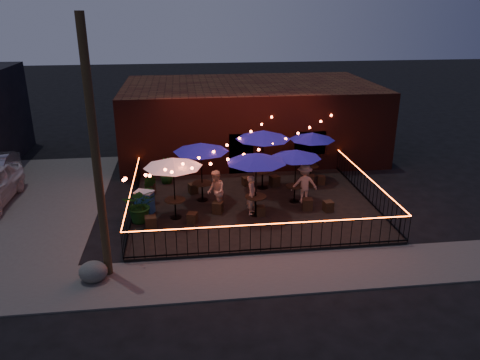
# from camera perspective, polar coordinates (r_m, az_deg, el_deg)

# --- Properties ---
(ground) EXTENTS (110.00, 110.00, 0.00)m
(ground) POSITION_cam_1_polar(r_m,az_deg,el_deg) (18.22, 2.57, -5.97)
(ground) COLOR black
(ground) RESTS_ON ground
(patio) EXTENTS (10.00, 8.00, 0.15)m
(patio) POSITION_cam_1_polar(r_m,az_deg,el_deg) (19.97, 1.61, -3.23)
(patio) COLOR black
(patio) RESTS_ON ground
(sidewalk) EXTENTS (18.00, 2.50, 0.05)m
(sidewalk) POSITION_cam_1_polar(r_m,az_deg,el_deg) (15.42, 4.62, -11.24)
(sidewalk) COLOR #484543
(sidewalk) RESTS_ON ground
(brick_building) EXTENTS (14.00, 8.00, 4.00)m
(brick_building) POSITION_cam_1_polar(r_m,az_deg,el_deg) (27.03, 1.18, 7.47)
(brick_building) COLOR black
(brick_building) RESTS_ON ground
(utility_pole) EXTENTS (0.26, 0.26, 8.00)m
(utility_pole) POSITION_cam_1_polar(r_m,az_deg,el_deg) (14.30, -17.18, 2.82)
(utility_pole) COLOR #3A2D17
(utility_pole) RESTS_ON ground
(fence_front) EXTENTS (10.00, 0.04, 1.04)m
(fence_front) POSITION_cam_1_polar(r_m,az_deg,el_deg) (16.17, 3.80, -7.01)
(fence_front) COLOR black
(fence_front) RESTS_ON patio
(fence_left) EXTENTS (0.04, 8.00, 1.04)m
(fence_left) POSITION_cam_1_polar(r_m,az_deg,el_deg) (19.65, -12.95, -2.32)
(fence_left) COLOR black
(fence_left) RESTS_ON patio
(fence_right) EXTENTS (0.04, 8.00, 1.04)m
(fence_right) POSITION_cam_1_polar(r_m,az_deg,el_deg) (21.05, 15.21, -0.96)
(fence_right) COLOR black
(fence_right) RESTS_ON patio
(festoon_lights) EXTENTS (10.02, 8.72, 1.32)m
(festoon_lights) POSITION_cam_1_polar(r_m,az_deg,el_deg) (18.71, -1.23, 3.10)
(festoon_lights) COLOR #FF4E2A
(festoon_lights) RESTS_ON ground
(cafe_table_0) EXTENTS (2.47, 2.47, 2.51)m
(cafe_table_0) POSITION_cam_1_polar(r_m,az_deg,el_deg) (18.10, -8.17, 2.05)
(cafe_table_0) COLOR black
(cafe_table_0) RESTS_ON patio
(cafe_table_1) EXTENTS (2.56, 2.56, 2.59)m
(cafe_table_1) POSITION_cam_1_polar(r_m,az_deg,el_deg) (19.66, -4.78, 3.91)
(cafe_table_1) COLOR black
(cafe_table_1) RESTS_ON patio
(cafe_table_2) EXTENTS (3.08, 3.08, 2.62)m
(cafe_table_2) POSITION_cam_1_polar(r_m,az_deg,el_deg) (18.14, 1.99, 2.62)
(cafe_table_2) COLOR black
(cafe_table_2) RESTS_ON patio
(cafe_table_3) EXTENTS (2.82, 2.82, 2.75)m
(cafe_table_3) POSITION_cam_1_polar(r_m,az_deg,el_deg) (20.98, 2.84, 5.45)
(cafe_table_3) COLOR black
(cafe_table_3) RESTS_ON patio
(cafe_table_4) EXTENTS (2.76, 2.76, 2.34)m
(cafe_table_4) POSITION_cam_1_polar(r_m,az_deg,el_deg) (19.66, 6.87, 3.12)
(cafe_table_4) COLOR black
(cafe_table_4) RESTS_ON patio
(cafe_table_5) EXTENTS (2.75, 2.75, 2.38)m
(cafe_table_5) POSITION_cam_1_polar(r_m,az_deg,el_deg) (22.30, 8.79, 5.24)
(cafe_table_5) COLOR black
(cafe_table_5) RESTS_ON patio
(bistro_chair_0) EXTENTS (0.46, 0.46, 0.50)m
(bistro_chair_0) POSITION_cam_1_polar(r_m,az_deg,el_deg) (18.10, -10.82, -5.12)
(bistro_chair_0) COLOR black
(bistro_chair_0) RESTS_ON patio
(bistro_chair_1) EXTENTS (0.46, 0.46, 0.43)m
(bistro_chair_1) POSITION_cam_1_polar(r_m,az_deg,el_deg) (18.31, -5.84, -4.65)
(bistro_chair_1) COLOR black
(bistro_chair_1) RESTS_ON patio
(bistro_chair_2) EXTENTS (0.46, 0.46, 0.48)m
(bistro_chair_2) POSITION_cam_1_polar(r_m,az_deg,el_deg) (21.46, -10.89, -0.95)
(bistro_chair_2) COLOR black
(bistro_chair_2) RESTS_ON patio
(bistro_chair_3) EXTENTS (0.47, 0.47, 0.45)m
(bistro_chair_3) POSITION_cam_1_polar(r_m,az_deg,el_deg) (21.18, -5.75, -1.02)
(bistro_chair_3) COLOR black
(bistro_chair_3) RESTS_ON patio
(bistro_chair_4) EXTENTS (0.51, 0.51, 0.47)m
(bistro_chair_4) POSITION_cam_1_polar(r_m,az_deg,el_deg) (19.11, -2.72, -3.37)
(bistro_chair_4) COLOR black
(bistro_chair_4) RESTS_ON patio
(bistro_chair_5) EXTENTS (0.36, 0.36, 0.40)m
(bistro_chair_5) POSITION_cam_1_polar(r_m,az_deg,el_deg) (18.89, 2.54, -3.78)
(bistro_chair_5) COLOR black
(bistro_chair_5) RESTS_ON patio
(bistro_chair_6) EXTENTS (0.44, 0.44, 0.41)m
(bistro_chair_6) POSITION_cam_1_polar(r_m,az_deg,el_deg) (21.97, 0.77, -0.15)
(bistro_chair_6) COLOR black
(bistro_chair_6) RESTS_ON patio
(bistro_chair_7) EXTENTS (0.51, 0.51, 0.48)m
(bistro_chair_7) POSITION_cam_1_polar(r_m,az_deg,el_deg) (21.98, 4.25, -0.11)
(bistro_chair_7) COLOR black
(bistro_chair_7) RESTS_ON patio
(bistro_chair_8) EXTENTS (0.46, 0.46, 0.48)m
(bistro_chair_8) POSITION_cam_1_polar(r_m,az_deg,el_deg) (19.59, 8.22, -2.94)
(bistro_chair_8) COLOR black
(bistro_chair_8) RESTS_ON patio
(bistro_chair_9) EXTENTS (0.42, 0.42, 0.43)m
(bistro_chair_9) POSITION_cam_1_polar(r_m,az_deg,el_deg) (19.59, 10.69, -3.16)
(bistro_chair_9) COLOR black
(bistro_chair_9) RESTS_ON patio
(bistro_chair_10) EXTENTS (0.53, 0.53, 0.51)m
(bistro_chair_10) POSITION_cam_1_polar(r_m,az_deg,el_deg) (22.14, 8.46, -0.07)
(bistro_chair_10) COLOR black
(bistro_chair_10) RESTS_ON patio
(bistro_chair_11) EXTENTS (0.41, 0.41, 0.41)m
(bistro_chair_11) POSITION_cam_1_polar(r_m,az_deg,el_deg) (22.45, 9.87, -0.00)
(bistro_chair_11) COLOR black
(bistro_chair_11) RESTS_ON patio
(patron_a) EXTENTS (0.56, 0.69, 1.64)m
(patron_a) POSITION_cam_1_polar(r_m,az_deg,el_deg) (18.80, 1.44, -1.83)
(patron_a) COLOR #D7B392
(patron_a) RESTS_ON patio
(patron_b) EXTENTS (0.77, 0.93, 1.76)m
(patron_b) POSITION_cam_1_polar(r_m,az_deg,el_deg) (19.01, -2.97, -1.40)
(patron_b) COLOR #CEAC84
(patron_b) RESTS_ON patio
(patron_c) EXTENTS (1.14, 0.70, 1.72)m
(patron_c) POSITION_cam_1_polar(r_m,az_deg,el_deg) (20.05, 7.85, -0.43)
(patron_c) COLOR tan
(patron_c) RESTS_ON patio
(potted_shrub_a) EXTENTS (1.28, 1.11, 1.42)m
(potted_shrub_a) POSITION_cam_1_polar(r_m,az_deg,el_deg) (18.56, -12.05, -2.97)
(potted_shrub_a) COLOR #193510
(potted_shrub_a) RESTS_ON patio
(potted_shrub_b) EXTENTS (0.75, 0.63, 1.24)m
(potted_shrub_b) POSITION_cam_1_polar(r_m,az_deg,el_deg) (20.36, -11.08, -1.03)
(potted_shrub_b) COLOR #13360A
(potted_shrub_b) RESTS_ON patio
(potted_shrub_c) EXTENTS (0.88, 0.88, 1.21)m
(potted_shrub_c) POSITION_cam_1_polar(r_m,az_deg,el_deg) (22.43, -8.96, 1.12)
(potted_shrub_c) COLOR #1B390F
(potted_shrub_c) RESTS_ON patio
(cooler) EXTENTS (0.86, 0.76, 0.95)m
(cooler) POSITION_cam_1_polar(r_m,az_deg,el_deg) (19.37, -11.54, -2.65)
(cooler) COLOR #1D54A6
(cooler) RESTS_ON patio
(boulder) EXTENTS (1.12, 1.04, 0.69)m
(boulder) POSITION_cam_1_polar(r_m,az_deg,el_deg) (15.52, -17.47, -10.62)
(boulder) COLOR #4A4A45
(boulder) RESTS_ON ground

